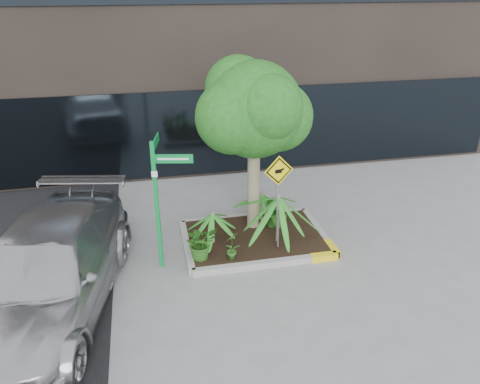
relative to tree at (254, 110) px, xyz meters
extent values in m
plane|color=gray|center=(-0.28, -0.82, -3.03)|extent=(80.00, 80.00, 0.00)
cube|color=#9E9E99|center=(-0.08, 0.58, -2.95)|extent=(3.20, 0.15, 0.15)
cube|color=#9E9E99|center=(-0.08, -1.62, -2.95)|extent=(3.20, 0.15, 0.15)
cube|color=#9E9E99|center=(-1.68, -0.52, -2.95)|extent=(0.15, 2.20, 0.15)
cube|color=#9E9E99|center=(1.52, -0.52, -2.95)|extent=(0.15, 2.20, 0.15)
cube|color=yellow|center=(1.22, -1.62, -2.95)|extent=(0.60, 0.17, 0.15)
cube|color=black|center=(-0.08, -0.52, -2.91)|extent=(3.05, 2.05, 0.06)
cylinder|color=tan|center=(0.00, -0.01, -1.69)|extent=(0.29, 0.29, 2.67)
cylinder|color=tan|center=(0.09, -0.01, -0.71)|extent=(0.51, 0.14, 0.87)
sphere|color=#1E5217|center=(0.00, -0.01, 0.00)|extent=(2.14, 2.14, 2.14)
sphere|color=#1E5217|center=(0.63, 0.25, -0.26)|extent=(1.60, 1.60, 1.60)
sphere|color=#1E5217|center=(-0.53, -0.19, -0.09)|extent=(1.60, 1.60, 1.60)
sphere|color=#1E5217|center=(0.18, -0.55, 0.18)|extent=(1.43, 1.43, 1.43)
sphere|color=#1E5217|center=(-0.27, 0.43, 0.36)|extent=(1.51, 1.51, 1.51)
cylinder|color=tan|center=(0.38, -0.84, -2.28)|extent=(0.07, 0.07, 1.19)
cylinder|color=tan|center=(-1.07, -0.58, -2.49)|extent=(0.07, 0.07, 0.76)
cylinder|color=tan|center=(0.27, 0.24, -2.51)|extent=(0.07, 0.07, 0.74)
imported|color=#B6B5BB|center=(-4.36, -2.11, -2.22)|extent=(3.29, 5.91, 1.62)
imported|color=#2A621C|center=(-1.43, -1.19, -2.49)|extent=(0.85, 0.85, 0.76)
imported|color=#2F651E|center=(0.58, -0.18, -2.50)|extent=(0.59, 0.59, 0.75)
imported|color=#2B611E|center=(-0.79, -1.37, -2.54)|extent=(0.49, 0.49, 0.66)
imported|color=#26671E|center=(0.46, -0.18, -2.47)|extent=(0.59, 0.59, 0.82)
cube|color=#0E9A41|center=(-2.28, -1.12, -1.61)|extent=(0.10, 0.10, 2.82)
cube|color=#0E9A41|center=(-1.90, -1.19, -0.56)|extent=(0.78, 0.18, 0.18)
cube|color=#0E9A41|center=(-2.20, -0.74, -0.35)|extent=(0.18, 0.78, 0.18)
cube|color=white|center=(-1.90, -1.21, -0.56)|extent=(0.59, 0.13, 0.04)
cube|color=white|center=(-2.22, -0.74, -0.35)|extent=(0.13, 0.59, 0.04)
cube|color=white|center=(-2.28, -1.16, -0.86)|extent=(0.12, 0.03, 0.12)
cylinder|color=slate|center=(0.29, -1.01, -1.89)|extent=(0.09, 0.29, 1.97)
cube|color=yellow|center=(0.29, -1.03, -1.05)|extent=(0.66, 0.11, 0.66)
cube|color=black|center=(0.29, -1.04, -1.05)|extent=(0.58, 0.09, 0.59)
cube|color=yellow|center=(0.29, -1.05, -1.05)|extent=(0.50, 0.08, 0.50)
cube|color=black|center=(0.28, -1.05, -1.07)|extent=(0.15, 0.03, 0.09)
camera|label=1|loc=(-2.40, -9.75, 2.65)|focal=35.00mm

